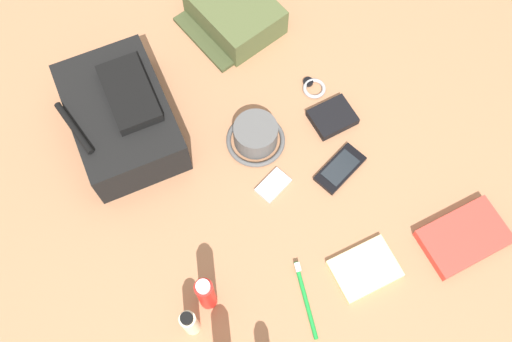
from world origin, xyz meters
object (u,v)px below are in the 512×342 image
object	(u,v)px
bucket_hat	(256,136)
media_player	(273,185)
notepad	(365,269)
toiletry_pouch	(234,14)
wallet	(332,117)
cell_phone	(340,169)
paperback_novel	(464,237)
toothbrush	(305,295)
lotion_bottle	(190,323)
sunscreen_spray	(206,294)
wristwatch	(313,88)
backpack	(122,116)

from	to	relation	value
bucket_hat	media_player	xyz separation A→B (m)	(-0.13, 0.04, -0.03)
media_player	notepad	distance (m)	0.30
toiletry_pouch	wallet	bearing A→B (deg)	-176.78
toiletry_pouch	media_player	distance (m)	0.51
cell_phone	wallet	xyz separation A→B (m)	(0.12, -0.08, 0.01)
paperback_novel	toothbrush	size ratio (longest dim) A/B	1.31
lotion_bottle	sunscreen_spray	bearing A→B (deg)	-66.97
sunscreen_spray	toiletry_pouch	bearing A→B (deg)	-40.50
bucket_hat	cell_phone	bearing A→B (deg)	-147.59
wristwatch	notepad	world-z (taller)	notepad
wallet	paperback_novel	bearing A→B (deg)	-165.96
paperback_novel	wallet	world-z (taller)	paperback_novel
backpack	toiletry_pouch	xyz separation A→B (m)	(0.10, -0.42, -0.02)
media_player	notepad	world-z (taller)	notepad
lotion_bottle	wallet	bearing A→B (deg)	-69.86
lotion_bottle	notepad	size ratio (longest dim) A/B	0.89
toothbrush	wallet	size ratio (longest dim) A/B	1.55
backpack	cell_phone	size ratio (longest dim) A/B	2.75
sunscreen_spray	media_player	bearing A→B (deg)	-65.18
wristwatch	notepad	xyz separation A→B (m)	(-0.46, 0.22, 0.00)
paperback_novel	notepad	bearing A→B (deg)	70.25
lotion_bottle	cell_phone	world-z (taller)	lotion_bottle
toiletry_pouch	bucket_hat	distance (m)	0.38
wristwatch	bucket_hat	bearing A→B (deg)	98.34
wallet	toothbrush	bearing A→B (deg)	140.86
lotion_bottle	toiletry_pouch	bearing A→B (deg)	-42.58
toothbrush	notepad	size ratio (longest dim) A/B	1.14
backpack	lotion_bottle	bearing A→B (deg)	163.93
toiletry_pouch	wallet	xyz separation A→B (m)	(-0.41, -0.02, -0.03)
cell_phone	wallet	distance (m)	0.14
backpack	notepad	xyz separation A→B (m)	(-0.66, -0.25, -0.06)
lotion_bottle	cell_phone	size ratio (longest dim) A/B	0.93
backpack	sunscreen_spray	xyz separation A→B (m)	(-0.50, 0.09, 0.01)
cell_phone	bucket_hat	bearing A→B (deg)	32.41
sunscreen_spray	wallet	bearing A→B (deg)	-70.22
media_player	bucket_hat	bearing A→B (deg)	-17.52
toiletry_pouch	notepad	distance (m)	0.78
wallet	lotion_bottle	bearing A→B (deg)	118.79
cell_phone	wristwatch	world-z (taller)	cell_phone
bucket_hat	paperback_novel	xyz separation A→B (m)	(-0.51, -0.24, -0.02)
wristwatch	lotion_bottle	bearing A→B (deg)	117.53
lotion_bottle	notepad	world-z (taller)	lotion_bottle
paperback_novel	cell_phone	bearing A→B (deg)	20.43
lotion_bottle	sunscreen_spray	world-z (taller)	sunscreen_spray
bucket_hat	wristwatch	bearing A→B (deg)	-81.66
lotion_bottle	paperback_novel	size ratio (longest dim) A/B	0.60
lotion_bottle	cell_phone	distance (m)	0.53
media_player	notepad	size ratio (longest dim) A/B	0.61
wristwatch	toothbrush	xyz separation A→B (m)	(-0.42, 0.37, 0.00)
lotion_bottle	media_player	bearing A→B (deg)	-65.49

